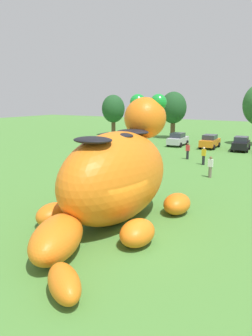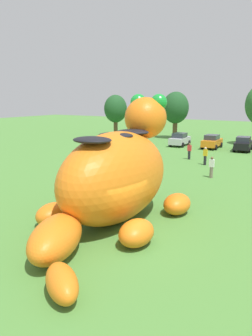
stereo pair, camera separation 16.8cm
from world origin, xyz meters
name	(u,v)px [view 1 (the left image)]	position (x,y,z in m)	size (l,w,h in m)	color
ground_plane	(124,236)	(0.00, 0.00, 0.00)	(160.00, 160.00, 0.00)	#4C8438
giant_inflatable_creature	(116,175)	(-1.45, 1.69, 2.36)	(6.74, 12.43, 6.47)	orange
car_silver	(178,139)	(-8.56, 28.09, 0.86)	(2.03, 4.15, 1.72)	#B7BABF
car_orange	(210,141)	(-4.30, 28.23, 0.86)	(2.01, 4.13, 1.72)	orange
car_black	(241,144)	(-0.50, 28.16, 0.86)	(2.20, 4.23, 1.72)	black
tree_far_left	(113,109)	(-22.38, 33.70, 4.42)	(3.80, 3.80, 6.75)	brown
tree_left	(173,108)	(-12.32, 35.30, 4.70)	(4.05, 4.05, 7.19)	brown
spectator_near_inflatable	(188,151)	(-4.10, 19.59, 0.85)	(0.38, 0.26, 1.71)	black
spectator_mid_field	(204,156)	(-1.80, 17.64, 0.85)	(0.38, 0.26, 1.71)	black
spectator_by_cars	(210,167)	(0.18, 13.05, 0.85)	(0.38, 0.26, 1.71)	#726656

